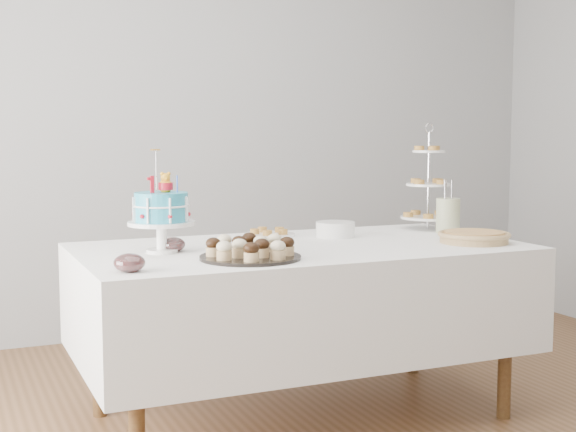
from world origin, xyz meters
name	(u,v)px	position (x,y,z in m)	size (l,w,h in m)	color
walls	(333,110)	(0.00, 0.00, 1.35)	(5.04, 4.04, 2.70)	#999C9E
table	(301,297)	(0.00, 0.30, 0.54)	(1.92, 1.02, 0.77)	silver
birthday_cake	(162,225)	(-0.61, 0.34, 0.89)	(0.28, 0.28, 0.42)	white
cupcake_tray	(250,248)	(-0.34, 0.04, 0.81)	(0.40, 0.40, 0.09)	black
pie	(474,236)	(0.74, 0.07, 0.80)	(0.32, 0.32, 0.05)	tan
tiered_stand	(428,185)	(0.84, 0.59, 0.99)	(0.28, 0.28, 0.54)	silver
plate_stack	(335,229)	(0.27, 0.50, 0.81)	(0.18, 0.18, 0.07)	white
pastry_plate	(269,233)	(-0.01, 0.65, 0.79)	(0.24, 0.24, 0.04)	white
jam_bowl_a	(129,263)	(-0.83, -0.06, 0.80)	(0.11, 0.11, 0.07)	silver
jam_bowl_b	(173,245)	(-0.56, 0.35, 0.80)	(0.10, 0.10, 0.06)	silver
utensil_pitcher	(448,214)	(0.84, 0.41, 0.86)	(0.12, 0.12, 0.26)	beige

